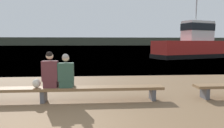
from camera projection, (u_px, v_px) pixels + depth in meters
The scene contains 7 objects.
water_surface at pixel (95, 45), 129.16m from camera, with size 240.00×240.00×0.00m, color teal.
far_shoreline at pixel (95, 42), 132.00m from camera, with size 600.00×12.00×5.07m, color #424738.
bench_main at pixel (43, 90), 5.77m from camera, with size 7.03×0.44×0.42m.
person_left at pixel (50, 72), 5.74m from camera, with size 0.44×0.42×1.04m.
person_right at pixel (66, 73), 5.78m from camera, with size 0.44×0.42×0.98m.
shopping_bag at pixel (37, 83), 5.72m from camera, with size 0.23×0.17×0.26m.
tugboat_red at pixel (194, 46), 22.85m from camera, with size 10.39×6.01×7.63m.
Camera 1 is at (1.30, -3.22, 1.71)m, focal length 32.00 mm.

